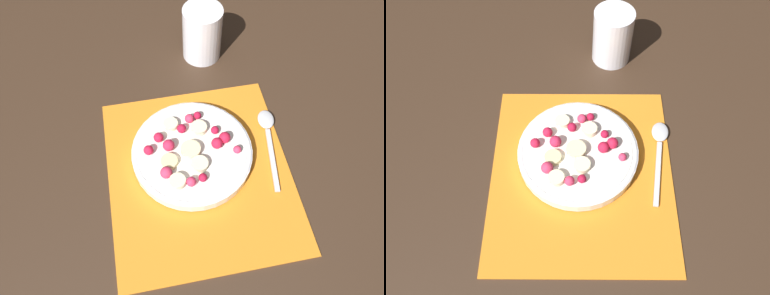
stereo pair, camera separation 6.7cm
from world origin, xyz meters
The scene contains 5 objects.
ground_plane centered at (0.00, 0.00, 0.00)m, with size 3.00×3.00×0.00m, color #382619.
placemat centered at (0.00, 0.00, 0.00)m, with size 0.37×0.33×0.01m.
fruit_bowl centered at (-0.04, -0.01, 0.02)m, with size 0.22×0.22×0.05m.
spoon centered at (-0.06, 0.15, 0.01)m, with size 0.17×0.05×0.01m.
drinking_glass centered at (-0.30, 0.06, 0.06)m, with size 0.08×0.08×0.12m.
Camera 2 is at (0.31, -0.01, 0.61)m, focal length 35.00 mm.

